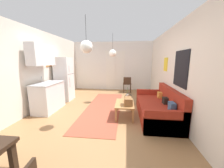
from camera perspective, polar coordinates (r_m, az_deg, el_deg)
ground_plane at (r=3.94m, az=-5.80°, el=-14.80°), size 4.86×7.91×0.10m
wall_back at (r=7.23m, az=0.25°, el=7.89°), size 4.46×0.13×2.64m
wall_right at (r=3.77m, az=28.26°, el=4.50°), size 0.12×7.51×2.64m
wall_left at (r=4.58m, az=-33.97°, el=4.79°), size 0.12×7.51×2.64m
area_rug at (r=4.58m, az=-3.80°, el=-10.34°), size 1.16×3.63×0.01m
couch at (r=4.02m, az=20.08°, el=-10.03°), size 0.94×2.09×0.85m
coffee_table at (r=3.81m, az=5.68°, el=-9.21°), size 0.53×0.86×0.41m
bamboo_vase at (r=3.96m, az=6.74°, el=-5.96°), size 0.07×0.07×0.43m
handbag at (r=3.61m, az=7.21°, el=-7.65°), size 0.24×0.33×0.33m
refrigerator at (r=5.60m, az=-20.42°, el=2.05°), size 0.60×0.64×1.75m
kitchen_counter at (r=4.63m, az=-26.98°, el=-0.74°), size 0.59×1.11×2.13m
accent_chair at (r=6.62m, az=6.76°, el=0.29°), size 0.42×0.40×0.80m
pendant_lamp_near at (r=3.15m, az=-11.31°, el=15.91°), size 0.29×0.29×0.84m
pendant_lamp_far at (r=5.02m, az=0.28°, el=13.58°), size 0.27×0.27×0.87m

